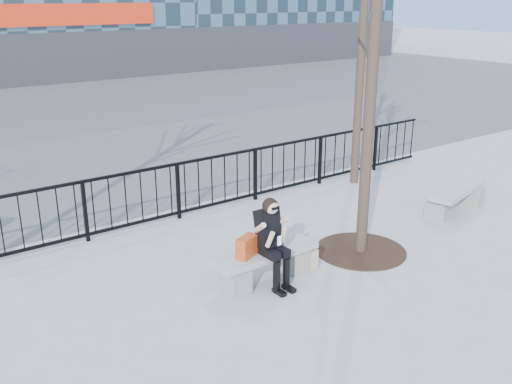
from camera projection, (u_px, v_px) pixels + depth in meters
ground at (266, 281)px, 8.50m from camera, size 120.00×120.00×0.00m
street_surface at (6, 118)px, 19.91m from camera, size 60.00×23.00×0.01m
railing at (169, 193)px, 10.60m from camera, size 14.00×0.06×1.10m
tree_grate at (360, 251)px, 9.48m from camera, size 1.50×1.50×0.02m
bench_main at (266, 263)px, 8.40m from camera, size 1.65×0.46×0.49m
bench_second at (456, 197)px, 11.12m from camera, size 1.68×0.47×0.50m
seated_woman at (273, 243)px, 8.16m from camera, size 0.50×0.64×1.34m
handbag at (247, 247)px, 8.12m from camera, size 0.40×0.30×0.30m
shopping_bag at (307, 261)px, 8.76m from camera, size 0.36×0.15×0.34m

